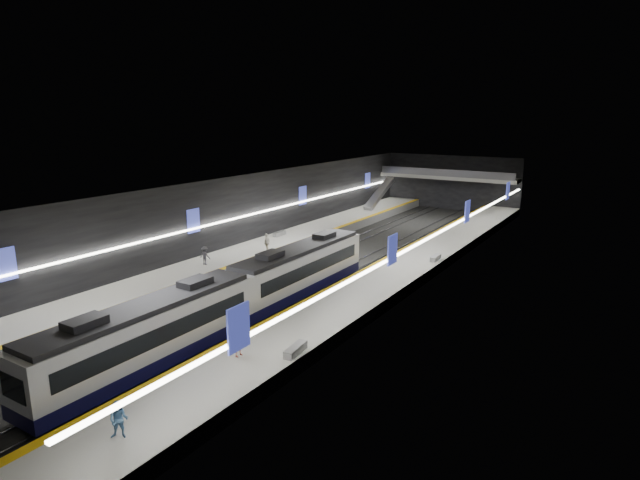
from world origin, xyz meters
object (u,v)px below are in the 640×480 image
Objects in this scene: bench_left_far at (279,234)px; passenger_left_a at (267,243)px; bench_right_far at (436,258)px; train at (237,295)px; passenger_right_b at (119,420)px; bench_right_near at (296,350)px; passenger_right_a at (238,341)px; escalator at (379,194)px; passenger_left_b at (205,256)px.

bench_left_far is 1.02× the size of passenger_left_a.
passenger_left_a reaches higher than bench_right_far.
passenger_right_b is at bearing -68.69° from train.
passenger_right_b is at bearing -105.74° from bench_right_near.
bench_right_far is at bearing 97.96° from passenger_left_a.
passenger_left_a reaches higher than passenger_right_a.
escalator is 4.88× the size of passenger_right_b.
bench_left_far is 37.53m from passenger_right_b.
passenger_right_a is at bearing 135.94° from passenger_left_b.
bench_left_far is at bearing 121.36° from bench_right_near.
passenger_left_b is (-9.97, 7.32, -0.37)m from train.
passenger_left_a is (-14.90, -5.80, 0.69)m from bench_right_far.
bench_left_far is (-1.18, -22.51, -1.67)m from escalator.
passenger_left_b is (-1.89, -6.48, -0.08)m from passenger_left_a.
passenger_right_b is (16.50, -33.71, 0.59)m from bench_left_far.
train is 16.59× the size of bench_right_far.
train reaches higher than bench_left_far.
passenger_left_b is at bearing 141.49° from bench_right_near.
escalator is at bearing 86.09° from bench_left_far.
passenger_right_b is at bearing 122.80° from passenger_left_b.
bench_right_far is 24.87m from passenger_right_a.
escalator is 58.28m from passenger_right_b.
passenger_right_a reaches higher than bench_right_far.
escalator reaches higher than bench_right_far.
bench_right_near is at bearing 47.59° from passenger_right_b.
bench_right_far is at bearing 83.85° from bench_right_near.
passenger_right_a is (-2.50, -1.91, 0.66)m from bench_right_near.
passenger_right_b is (0.82, -8.50, -0.08)m from passenger_right_a.
escalator is 22.61m from bench_left_far.
train is 14.66m from passenger_right_b.
escalator is 4.41× the size of passenger_left_a.
bench_right_near is at bearing 144.78° from passenger_left_b.
escalator reaches higher than passenger_left_a.
passenger_right_a reaches higher than passenger_right_b.
bench_left_far is 18.01m from bench_right_far.
train is 6.85m from passenger_right_a.
passenger_right_a is at bearing -48.85° from train.
bench_left_far is 29.55m from bench_right_near.
bench_left_far is (-11.18, 20.06, -0.97)m from train.
passenger_right_b is at bearing -64.85° from bench_left_far.
train reaches higher than passenger_left_a.
escalator reaches higher than passenger_left_b.
bench_right_near is 1.06× the size of passenger_left_a.
passenger_left_b is at bearing 49.84° from passenger_right_a.
bench_right_near is at bearing -69.64° from escalator.
passenger_right_b is (15.32, -56.22, -1.08)m from escalator.
train is at bearing -76.78° from escalator.
passenger_left_a is (-8.08, 13.80, -0.29)m from train.
passenger_left_a reaches higher than bench_left_far.
bench_right_near is 1.07× the size of bench_right_far.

